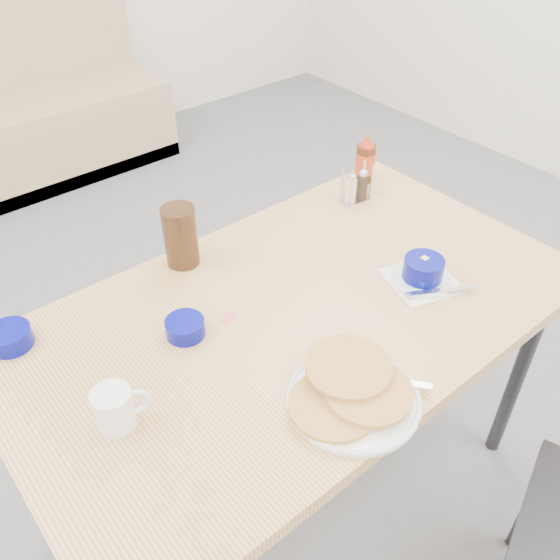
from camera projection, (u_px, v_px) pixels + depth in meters
ground at (348, 542)px, 1.76m from camera, size 6.00×6.00×0.00m
dining_table at (298, 327)px, 1.47m from camera, size 1.40×0.80×0.76m
pancake_plate at (352, 393)px, 1.20m from camera, size 0.29×0.27×0.05m
coffee_mug at (116, 408)px, 1.14m from camera, size 0.11×0.08×0.09m
grits_setting at (423, 272)px, 1.49m from camera, size 0.21×0.22×0.07m
creamer_bowl at (10, 338)px, 1.32m from camera, size 0.10×0.10×0.04m
butter_bowl at (185, 328)px, 1.35m from camera, size 0.09×0.09×0.04m
amber_tumbler at (181, 236)px, 1.52m from camera, size 0.11×0.11×0.16m
condiment_caddy at (357, 188)px, 1.79m from camera, size 0.10×0.07×0.11m
syrup_bottle at (365, 161)px, 1.87m from camera, size 0.06×0.06×0.16m
sugar_wrapper at (229, 317)px, 1.40m from camera, size 0.05×0.04×0.00m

